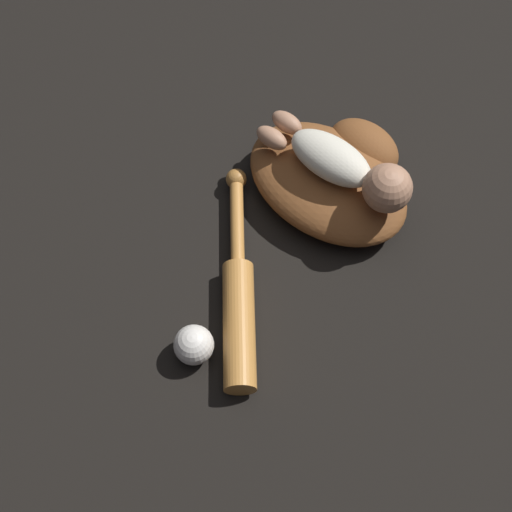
% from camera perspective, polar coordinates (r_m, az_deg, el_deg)
% --- Properties ---
extents(ground_plane, '(6.00, 6.00, 0.00)m').
position_cam_1_polar(ground_plane, '(1.59, 6.16, 6.26)').
color(ground_plane, black).
extents(baseball_glove, '(0.44, 0.38, 0.10)m').
position_cam_1_polar(baseball_glove, '(1.54, 6.29, 6.36)').
color(baseball_glove, brown).
rests_on(baseball_glove, ground).
extents(baby_figure, '(0.35, 0.18, 0.10)m').
position_cam_1_polar(baby_figure, '(1.44, 7.36, 7.08)').
color(baby_figure, silver).
rests_on(baby_figure, baseball_glove).
extents(baseball_bat, '(0.24, 0.47, 0.06)m').
position_cam_1_polar(baseball_bat, '(1.40, -1.41, -3.48)').
color(baseball_bat, '#C6843D').
rests_on(baseball_bat, ground).
extents(baseball, '(0.08, 0.08, 0.08)m').
position_cam_1_polar(baseball, '(1.36, -5.00, -7.10)').
color(baseball, white).
rests_on(baseball, ground).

